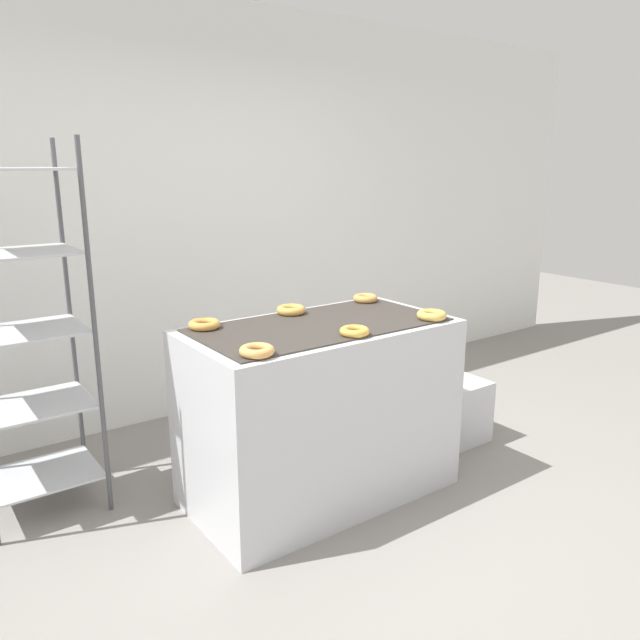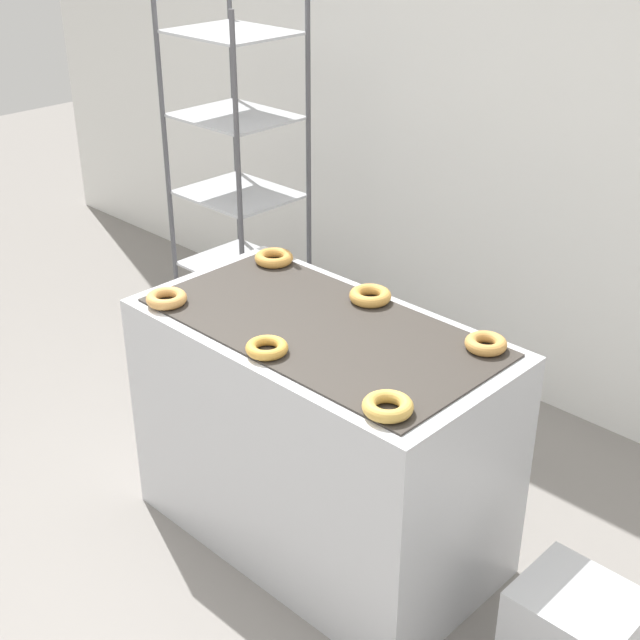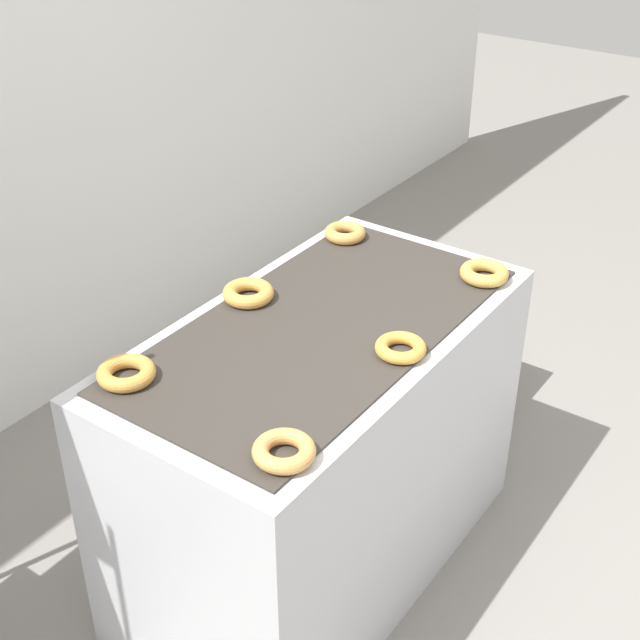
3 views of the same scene
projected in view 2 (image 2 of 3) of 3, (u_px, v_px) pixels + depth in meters
ground_plane at (200, 617)px, 3.19m from camera, size 14.00×14.00×0.00m
wall_back at (559, 119)px, 3.90m from camera, size 8.00×0.05×2.80m
fryer_machine at (320, 436)px, 3.36m from camera, size 1.38×0.74×0.95m
baking_rack_cart at (239, 195)px, 4.37m from camera, size 0.56×0.47×1.87m
donut_near_left at (166, 298)px, 3.29m from camera, size 0.15×0.15×0.04m
donut_near_center at (267, 348)px, 2.96m from camera, size 0.14×0.14×0.04m
donut_near_right at (388, 406)px, 2.64m from camera, size 0.16×0.16×0.04m
donut_far_left at (274, 258)px, 3.62m from camera, size 0.16×0.16×0.04m
donut_far_center at (370, 296)px, 3.31m from camera, size 0.16×0.16×0.04m
donut_far_right at (486, 344)px, 2.98m from camera, size 0.14×0.14×0.04m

